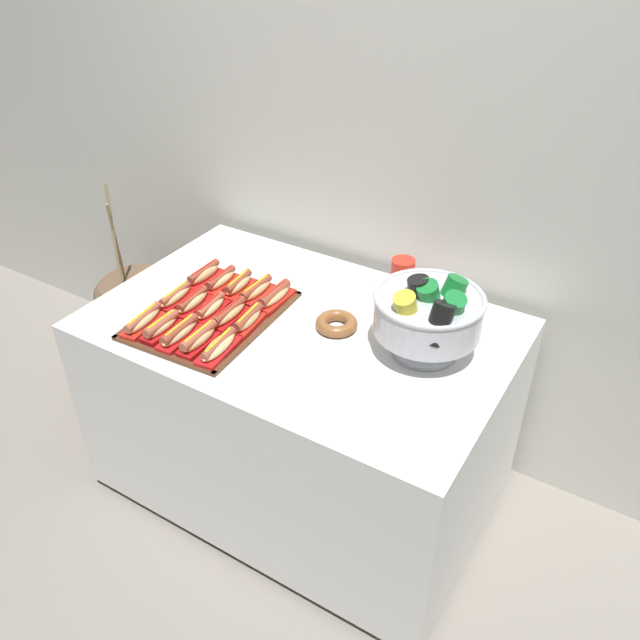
{
  "coord_description": "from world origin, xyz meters",
  "views": [
    {
      "loc": [
        0.99,
        -1.5,
        2.01
      ],
      "look_at": [
        0.1,
        -0.03,
        0.84
      ],
      "focal_mm": 36.79,
      "sensor_mm": 36.0,
      "label": 1
    }
  ],
  "objects_px": {
    "hot_dog_14": "(274,296)",
    "donut": "(336,323)",
    "serving_tray": "(212,315)",
    "hot_dog_3": "(199,339)",
    "hot_dog_5": "(175,297)",
    "hot_dog_8": "(229,314)",
    "floor_vase": "(146,331)",
    "punch_bowl": "(429,313)",
    "hot_dog_0": "(143,321)",
    "hot_dog_1": "(161,327)",
    "hot_dog_2": "(180,333)",
    "hot_dog_10": "(204,275)",
    "hot_dog_12": "(238,285)",
    "hot_dog_11": "(221,280)",
    "hot_dog_7": "(211,308)",
    "hot_dog_6": "(193,302)",
    "cup_stack": "(402,282)",
    "hot_dog_4": "(219,347)",
    "buffet_table": "(302,405)",
    "hot_dog_9": "(248,320)",
    "hot_dog_13": "(256,291)"
  },
  "relations": [
    {
      "from": "hot_dog_14",
      "to": "donut",
      "type": "distance_m",
      "value": 0.26
    },
    {
      "from": "serving_tray",
      "to": "hot_dog_3",
      "type": "distance_m",
      "value": 0.18
    },
    {
      "from": "hot_dog_5",
      "to": "hot_dog_8",
      "type": "distance_m",
      "value": 0.23
    },
    {
      "from": "floor_vase",
      "to": "punch_bowl",
      "type": "bearing_deg",
      "value": -5.59
    },
    {
      "from": "hot_dog_0",
      "to": "hot_dog_1",
      "type": "bearing_deg",
      "value": 3.18
    },
    {
      "from": "hot_dog_2",
      "to": "hot_dog_10",
      "type": "xyz_separation_m",
      "value": [
        -0.17,
        0.32,
        0.0
      ]
    },
    {
      "from": "hot_dog_1",
      "to": "hot_dog_12",
      "type": "height_order",
      "value": "hot_dog_12"
    },
    {
      "from": "hot_dog_10",
      "to": "hot_dog_11",
      "type": "bearing_deg",
      "value": 3.18
    },
    {
      "from": "hot_dog_14",
      "to": "punch_bowl",
      "type": "xyz_separation_m",
      "value": [
        0.56,
        0.02,
        0.12
      ]
    },
    {
      "from": "hot_dog_7",
      "to": "hot_dog_14",
      "type": "height_order",
      "value": "hot_dog_14"
    },
    {
      "from": "hot_dog_8",
      "to": "serving_tray",
      "type": "bearing_deg",
      "value": -176.82
    },
    {
      "from": "hot_dog_6",
      "to": "punch_bowl",
      "type": "height_order",
      "value": "punch_bowl"
    },
    {
      "from": "hot_dog_2",
      "to": "hot_dog_6",
      "type": "distance_m",
      "value": 0.18
    },
    {
      "from": "hot_dog_0",
      "to": "hot_dog_5",
      "type": "height_order",
      "value": "hot_dog_0"
    },
    {
      "from": "hot_dog_3",
      "to": "cup_stack",
      "type": "xyz_separation_m",
      "value": [
        0.42,
        0.57,
        0.05
      ]
    },
    {
      "from": "floor_vase",
      "to": "hot_dog_7",
      "type": "distance_m",
      "value": 0.97
    },
    {
      "from": "floor_vase",
      "to": "hot_dog_7",
      "type": "relative_size",
      "value": 5.96
    },
    {
      "from": "floor_vase",
      "to": "hot_dog_14",
      "type": "relative_size",
      "value": 5.41
    },
    {
      "from": "floor_vase",
      "to": "cup_stack",
      "type": "distance_m",
      "value": 1.38
    },
    {
      "from": "hot_dog_1",
      "to": "hot_dog_2",
      "type": "relative_size",
      "value": 0.86
    },
    {
      "from": "hot_dog_4",
      "to": "hot_dog_11",
      "type": "distance_m",
      "value": 0.4
    },
    {
      "from": "floor_vase",
      "to": "hot_dog_2",
      "type": "xyz_separation_m",
      "value": [
        0.73,
        -0.49,
        0.56
      ]
    },
    {
      "from": "hot_dog_5",
      "to": "hot_dog_12",
      "type": "relative_size",
      "value": 1.01
    },
    {
      "from": "hot_dog_11",
      "to": "punch_bowl",
      "type": "relative_size",
      "value": 0.47
    },
    {
      "from": "hot_dog_7",
      "to": "cup_stack",
      "type": "bearing_deg",
      "value": 38.88
    },
    {
      "from": "hot_dog_5",
      "to": "hot_dog_8",
      "type": "height_order",
      "value": "hot_dog_8"
    },
    {
      "from": "hot_dog_1",
      "to": "hot_dog_7",
      "type": "distance_m",
      "value": 0.18
    },
    {
      "from": "buffet_table",
      "to": "hot_dog_1",
      "type": "distance_m",
      "value": 0.6
    },
    {
      "from": "hot_dog_11",
      "to": "hot_dog_12",
      "type": "distance_m",
      "value": 0.08
    },
    {
      "from": "hot_dog_3",
      "to": "hot_dog_5",
      "type": "xyz_separation_m",
      "value": [
        -0.23,
        0.15,
        -0.0
      ]
    },
    {
      "from": "hot_dog_3",
      "to": "hot_dog_14",
      "type": "distance_m",
      "value": 0.34
    },
    {
      "from": "floor_vase",
      "to": "hot_dog_5",
      "type": "height_order",
      "value": "floor_vase"
    },
    {
      "from": "hot_dog_2",
      "to": "hot_dog_8",
      "type": "distance_m",
      "value": 0.18
    },
    {
      "from": "hot_dog_10",
      "to": "hot_dog_0",
      "type": "bearing_deg",
      "value": -86.82
    },
    {
      "from": "hot_dog_0",
      "to": "hot_dog_1",
      "type": "relative_size",
      "value": 1.19
    },
    {
      "from": "serving_tray",
      "to": "hot_dog_0",
      "type": "xyz_separation_m",
      "value": [
        -0.14,
        -0.17,
        0.03
      ]
    },
    {
      "from": "hot_dog_9",
      "to": "donut",
      "type": "height_order",
      "value": "hot_dog_9"
    },
    {
      "from": "hot_dog_2",
      "to": "hot_dog_11",
      "type": "bearing_deg",
      "value": 105.98
    },
    {
      "from": "hot_dog_3",
      "to": "hot_dog_6",
      "type": "xyz_separation_m",
      "value": [
        -0.16,
        0.16,
        -0.0
      ]
    },
    {
      "from": "hot_dog_12",
      "to": "hot_dog_11",
      "type": "bearing_deg",
      "value": -176.82
    },
    {
      "from": "hot_dog_12",
      "to": "hot_dog_14",
      "type": "distance_m",
      "value": 0.15
    },
    {
      "from": "buffet_table",
      "to": "hot_dog_10",
      "type": "xyz_separation_m",
      "value": [
        -0.44,
        0.03,
        0.4
      ]
    },
    {
      "from": "hot_dog_11",
      "to": "hot_dog_8",
      "type": "bearing_deg",
      "value": -44.55
    },
    {
      "from": "floor_vase",
      "to": "donut",
      "type": "relative_size",
      "value": 6.95
    },
    {
      "from": "buffet_table",
      "to": "serving_tray",
      "type": "bearing_deg",
      "value": -155.63
    },
    {
      "from": "floor_vase",
      "to": "hot_dog_0",
      "type": "xyz_separation_m",
      "value": [
        0.58,
        -0.5,
        0.56
      ]
    },
    {
      "from": "floor_vase",
      "to": "hot_dog_10",
      "type": "bearing_deg",
      "value": -16.92
    },
    {
      "from": "hot_dog_5",
      "to": "punch_bowl",
      "type": "xyz_separation_m",
      "value": [
        0.85,
        0.2,
        0.12
      ]
    },
    {
      "from": "serving_tray",
      "to": "hot_dog_13",
      "type": "height_order",
      "value": "hot_dog_13"
    },
    {
      "from": "serving_tray",
      "to": "hot_dog_12",
      "type": "distance_m",
      "value": 0.17
    }
  ]
}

